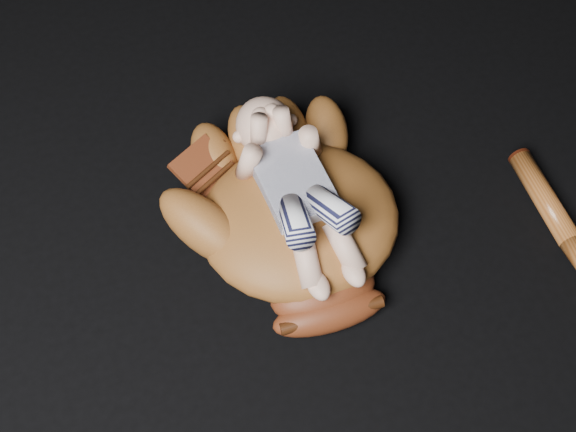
{
  "coord_description": "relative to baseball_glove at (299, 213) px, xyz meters",
  "views": [
    {
      "loc": [
        -0.29,
        -0.42,
        0.97
      ],
      "look_at": [
        -0.09,
        0.12,
        0.07
      ],
      "focal_mm": 45.0,
      "sensor_mm": 36.0,
      "label": 1
    }
  ],
  "objects": [
    {
      "name": "baseball_glove",
      "position": [
        0.0,
        0.0,
        0.0
      ],
      "size": [
        0.4,
        0.45,
        0.13
      ],
      "primitive_type": null,
      "rotation": [
        0.0,
        0.0,
        -0.06
      ],
      "color": "brown",
      "rests_on": "ground"
    },
    {
      "name": "newborn_baby",
      "position": [
        0.0,
        0.0,
        0.05
      ],
      "size": [
        0.16,
        0.34,
        0.14
      ],
      "primitive_type": null,
      "rotation": [
        0.0,
        0.0,
        0.03
      ],
      "color": "#D6A48A",
      "rests_on": "baseball_glove"
    }
  ]
}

